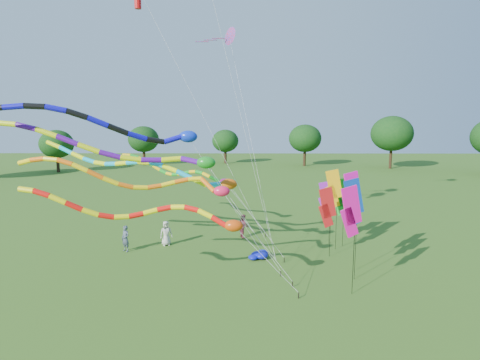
{
  "coord_description": "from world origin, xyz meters",
  "views": [
    {
      "loc": [
        0.67,
        -18.09,
        8.32
      ],
      "look_at": [
        0.43,
        4.98,
        4.8
      ],
      "focal_mm": 30.0,
      "sensor_mm": 36.0,
      "label": 1
    }
  ],
  "objects_px": {
    "blue_nylon_heap": "(260,255)",
    "person_a": "(166,233)",
    "person_c": "(243,226)",
    "person_b": "(125,239)",
    "tube_kite_orange": "(150,180)",
    "tube_kite_red": "(160,214)"
  },
  "relations": [
    {
      "from": "tube_kite_red",
      "to": "person_a",
      "type": "bearing_deg",
      "value": 98.19
    },
    {
      "from": "tube_kite_orange",
      "to": "person_a",
      "type": "xyz_separation_m",
      "value": [
        -0.69,
        6.91,
        -4.61
      ]
    },
    {
      "from": "tube_kite_red",
      "to": "person_b",
      "type": "height_order",
      "value": "tube_kite_red"
    },
    {
      "from": "person_c",
      "to": "person_a",
      "type": "bearing_deg",
      "value": 90.34
    },
    {
      "from": "tube_kite_orange",
      "to": "blue_nylon_heap",
      "type": "distance_m",
      "value": 8.79
    },
    {
      "from": "person_c",
      "to": "blue_nylon_heap",
      "type": "bearing_deg",
      "value": 173.68
    },
    {
      "from": "blue_nylon_heap",
      "to": "person_b",
      "type": "height_order",
      "value": "person_b"
    },
    {
      "from": "tube_kite_orange",
      "to": "person_c",
      "type": "relative_size",
      "value": 7.7
    },
    {
      "from": "tube_kite_orange",
      "to": "person_c",
      "type": "distance_m",
      "value": 10.86
    },
    {
      "from": "person_b",
      "to": "tube_kite_red",
      "type": "bearing_deg",
      "value": -25.81
    },
    {
      "from": "tube_kite_orange",
      "to": "person_a",
      "type": "bearing_deg",
      "value": 94.04
    },
    {
      "from": "tube_kite_red",
      "to": "person_a",
      "type": "height_order",
      "value": "tube_kite_red"
    },
    {
      "from": "tube_kite_red",
      "to": "blue_nylon_heap",
      "type": "distance_m",
      "value": 8.35
    },
    {
      "from": "tube_kite_red",
      "to": "blue_nylon_heap",
      "type": "bearing_deg",
      "value": 48.33
    },
    {
      "from": "tube_kite_red",
      "to": "person_c",
      "type": "distance_m",
      "value": 11.11
    },
    {
      "from": "tube_kite_red",
      "to": "tube_kite_orange",
      "type": "height_order",
      "value": "tube_kite_orange"
    },
    {
      "from": "blue_nylon_heap",
      "to": "person_a",
      "type": "xyz_separation_m",
      "value": [
        -6.15,
        2.4,
        0.61
      ]
    },
    {
      "from": "tube_kite_orange",
      "to": "person_a",
      "type": "distance_m",
      "value": 8.33
    },
    {
      "from": "tube_kite_red",
      "to": "tube_kite_orange",
      "type": "xyz_separation_m",
      "value": [
        -0.69,
        1.16,
        1.36
      ]
    },
    {
      "from": "person_a",
      "to": "person_c",
      "type": "xyz_separation_m",
      "value": [
        5.13,
        1.88,
        0.01
      ]
    },
    {
      "from": "person_a",
      "to": "person_b",
      "type": "relative_size",
      "value": 0.98
    },
    {
      "from": "person_a",
      "to": "person_c",
      "type": "height_order",
      "value": "person_c"
    }
  ]
}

